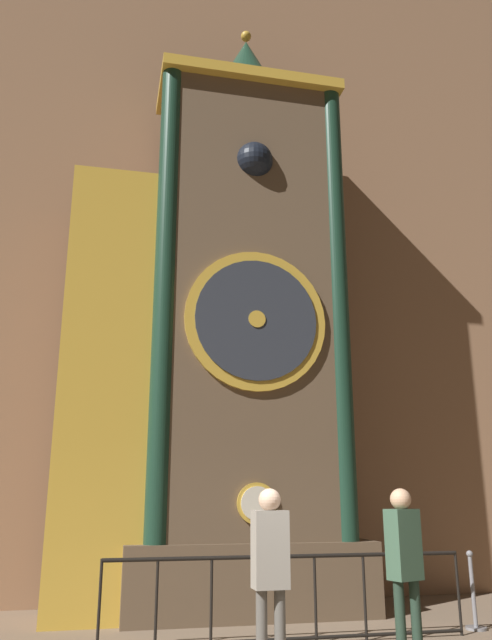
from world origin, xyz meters
TOP-DOWN VIEW (x-y plane):
  - cathedral_back_wall at (-0.09, 6.06)m, footprint 24.00×0.32m
  - clock_tower at (-0.14, 4.78)m, footprint 4.82×1.77m
  - railing_fence at (0.43, 2.82)m, footprint 4.57×0.05m
  - visitor_near at (-0.24, 1.18)m, footprint 0.35×0.23m
  - visitor_far at (1.31, 1.47)m, footprint 0.39×0.32m
  - stanchion_post at (3.07, 3.10)m, footprint 0.28×0.28m

SIDE VIEW (x-z plane):
  - stanchion_post at x=3.07m, z-range -0.18..0.81m
  - railing_fence at x=0.43m, z-range 0.06..1.07m
  - visitor_near at x=-0.24m, z-range 0.19..1.98m
  - visitor_far at x=1.31m, z-range 0.19..1.99m
  - clock_tower at x=-0.14m, z-range -0.86..9.52m
  - cathedral_back_wall at x=-0.09m, z-range -0.01..15.70m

